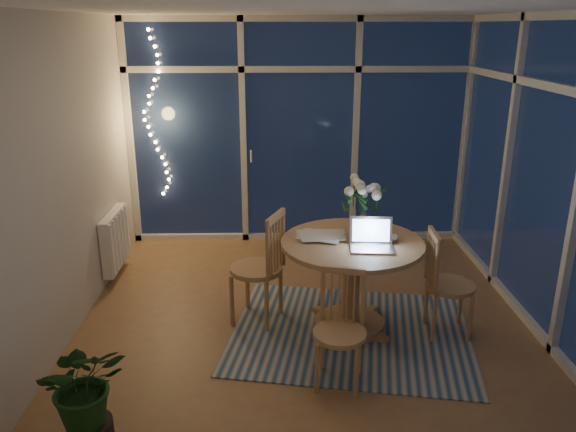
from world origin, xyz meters
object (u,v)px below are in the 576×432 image
(chair_left, at_px, (256,266))
(flower_vase, at_px, (363,221))
(laptop, at_px, (372,235))
(chair_front, at_px, (340,331))
(potted_plant, at_px, (85,392))
(dining_table, at_px, (351,286))
(chair_right, at_px, (450,283))

(chair_left, xyz_separation_m, flower_vase, (0.92, 0.03, 0.39))
(chair_left, bearing_deg, flower_vase, 113.58)
(laptop, bearing_deg, flower_vase, 96.45)
(chair_front, xyz_separation_m, potted_plant, (-1.61, -0.59, -0.06))
(dining_table, distance_m, potted_plant, 2.27)
(dining_table, xyz_separation_m, chair_front, (-0.18, -0.80, 0.03))
(dining_table, height_order, chair_left, chair_left)
(chair_right, bearing_deg, dining_table, 84.99)
(chair_right, relative_size, laptop, 2.74)
(chair_front, bearing_deg, chair_right, 47.59)
(chair_right, xyz_separation_m, chair_front, (-1.00, -0.70, -0.03))
(chair_left, relative_size, laptop, 3.04)
(chair_front, distance_m, flower_vase, 1.14)
(chair_front, height_order, laptop, laptop)
(chair_right, distance_m, potted_plant, 2.91)
(chair_right, xyz_separation_m, flower_vase, (-0.70, 0.30, 0.44))
(chair_front, distance_m, potted_plant, 1.72)
(chair_left, height_order, chair_right, chair_left)
(chair_left, relative_size, flower_vase, 4.91)
(chair_right, height_order, chair_front, chair_right)
(chair_left, bearing_deg, chair_right, 102.32)
(potted_plant, bearing_deg, chair_front, 20.00)
(chair_right, bearing_deg, flower_vase, 69.27)
(laptop, height_order, potted_plant, laptop)
(flower_vase, bearing_deg, laptop, -87.66)
(chair_left, distance_m, flower_vase, 1.00)
(chair_front, bearing_deg, potted_plant, -147.33)
(chair_front, relative_size, flower_vase, 4.16)
(chair_right, distance_m, laptop, 0.83)
(chair_left, height_order, flower_vase, chair_left)
(chair_right, bearing_deg, chair_left, 82.95)
(chair_left, xyz_separation_m, chair_right, (1.62, -0.27, -0.05))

